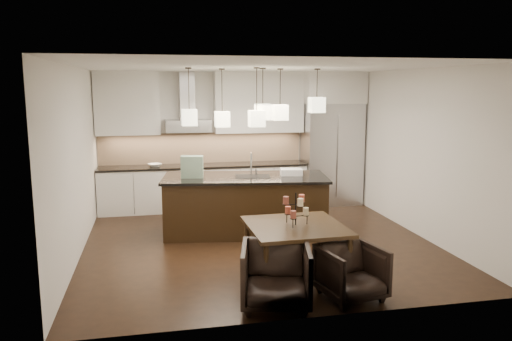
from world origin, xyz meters
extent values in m
cube|color=black|center=(0.00, 0.00, -0.01)|extent=(5.50, 5.50, 0.02)
cube|color=white|center=(0.00, 0.00, 2.81)|extent=(5.50, 5.50, 0.02)
cube|color=silver|center=(0.00, 2.76, 1.40)|extent=(5.50, 0.02, 2.80)
cube|color=silver|center=(0.00, -2.76, 1.40)|extent=(5.50, 0.02, 2.80)
cube|color=silver|center=(-2.76, 0.00, 1.40)|extent=(0.02, 5.50, 2.80)
cube|color=silver|center=(2.76, 0.00, 1.40)|extent=(0.02, 5.50, 2.80)
cube|color=#B7B7BA|center=(2.10, 2.38, 1.07)|extent=(1.20, 0.72, 2.15)
cube|color=silver|center=(2.10, 2.38, 2.47)|extent=(1.26, 0.72, 0.65)
cube|color=silver|center=(-0.62, 2.43, 0.44)|extent=(4.21, 0.62, 0.88)
cube|color=black|center=(-0.62, 2.43, 0.90)|extent=(4.21, 0.66, 0.04)
cube|color=#D2AD88|center=(-0.62, 2.73, 1.24)|extent=(4.21, 0.02, 0.63)
cube|color=silver|center=(-2.10, 2.57, 2.17)|extent=(1.25, 0.35, 1.25)
cube|color=silver|center=(0.55, 2.57, 2.17)|extent=(1.85, 0.35, 1.25)
cube|color=#B7B7BA|center=(-0.93, 2.48, 1.72)|extent=(0.90, 0.52, 0.24)
cube|color=#B7B7BA|center=(-0.93, 2.59, 2.32)|extent=(0.30, 0.28, 0.96)
imported|color=silver|center=(-1.61, 2.38, 0.95)|extent=(0.34, 0.34, 0.06)
cube|color=black|center=(-0.11, 0.58, 0.47)|extent=(2.82, 1.47, 0.95)
cube|color=black|center=(-0.11, 0.58, 0.97)|extent=(2.92, 1.57, 0.04)
cube|color=#1A522A|center=(-1.00, 0.65, 1.17)|extent=(0.39, 0.25, 0.37)
cube|color=silver|center=(0.69, 0.54, 1.04)|extent=(0.40, 0.31, 0.11)
cylinder|color=beige|center=(0.28, -1.62, 0.91)|extent=(0.08, 0.08, 0.10)
cylinder|color=#CD5037|center=(0.07, -1.51, 0.91)|extent=(0.08, 0.08, 0.10)
cylinder|color=brown|center=(0.08, -1.75, 0.91)|extent=(0.08, 0.08, 0.10)
cylinder|color=#CD5037|center=(0.25, -1.54, 1.06)|extent=(0.08, 0.08, 0.10)
cylinder|color=brown|center=(0.02, -1.61, 1.06)|extent=(0.08, 0.08, 0.10)
cylinder|color=beige|center=(0.17, -1.75, 1.06)|extent=(0.08, 0.08, 0.10)
imported|color=black|center=(-0.30, -2.37, 0.37)|extent=(0.94, 0.96, 0.73)
imported|color=black|center=(0.63, -2.35, 0.32)|extent=(0.81, 0.83, 0.64)
cube|color=beige|center=(-1.04, 0.48, 2.01)|extent=(0.24, 0.24, 0.26)
cube|color=beige|center=(-0.46, 0.84, 1.95)|extent=(0.24, 0.24, 0.26)
cube|color=beige|center=(0.16, 0.42, 2.09)|extent=(0.24, 0.24, 0.26)
cube|color=beige|center=(0.50, 0.61, 2.07)|extent=(0.24, 0.24, 0.26)
cube|color=beige|center=(1.12, 0.52, 2.19)|extent=(0.24, 0.24, 0.26)
cube|color=beige|center=(0.01, 0.18, 2.00)|extent=(0.24, 0.24, 0.26)
camera|label=1|loc=(-1.63, -7.64, 2.51)|focal=35.00mm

